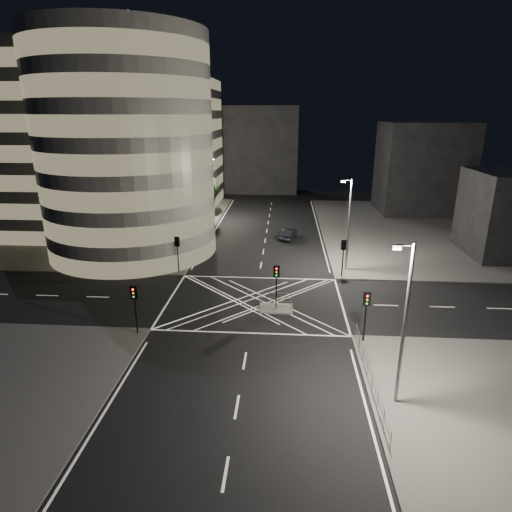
# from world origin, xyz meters

# --- Properties ---
(ground) EXTENTS (120.00, 120.00, 0.00)m
(ground) POSITION_xyz_m (0.00, 0.00, 0.00)
(ground) COLOR black
(ground) RESTS_ON ground
(sidewalk_far_left) EXTENTS (42.00, 42.00, 0.15)m
(sidewalk_far_left) POSITION_xyz_m (-29.00, 27.00, 0.07)
(sidewalk_far_left) COLOR #585653
(sidewalk_far_left) RESTS_ON ground
(sidewalk_far_right) EXTENTS (42.00, 42.00, 0.15)m
(sidewalk_far_right) POSITION_xyz_m (29.00, 27.00, 0.07)
(sidewalk_far_right) COLOR #585653
(sidewalk_far_right) RESTS_ON ground
(central_island) EXTENTS (3.00, 2.00, 0.15)m
(central_island) POSITION_xyz_m (2.00, -1.50, 0.07)
(central_island) COLOR slate
(central_island) RESTS_ON ground
(office_tower_curved) EXTENTS (30.00, 29.00, 27.20)m
(office_tower_curved) POSITION_xyz_m (-20.74, 18.74, 12.65)
(office_tower_curved) COLOR gray
(office_tower_curved) RESTS_ON sidewalk_far_left
(office_block_rear) EXTENTS (24.00, 16.00, 22.00)m
(office_block_rear) POSITION_xyz_m (-22.00, 42.00, 11.15)
(office_block_rear) COLOR gray
(office_block_rear) RESTS_ON sidewalk_far_left
(building_right_far) EXTENTS (14.00, 12.00, 15.00)m
(building_right_far) POSITION_xyz_m (26.00, 40.00, 7.65)
(building_right_far) COLOR black
(building_right_far) RESTS_ON sidewalk_far_right
(building_far_end) EXTENTS (18.00, 8.00, 18.00)m
(building_far_end) POSITION_xyz_m (-4.00, 58.00, 9.00)
(building_far_end) COLOR black
(building_far_end) RESTS_ON ground
(tree_a) EXTENTS (4.76, 4.76, 6.85)m
(tree_a) POSITION_xyz_m (-10.50, 9.00, 4.25)
(tree_a) COLOR black
(tree_a) RESTS_ON sidewalk_far_left
(tree_b) EXTENTS (5.22, 5.22, 8.41)m
(tree_b) POSITION_xyz_m (-10.50, 15.00, 5.55)
(tree_b) COLOR black
(tree_b) RESTS_ON sidewalk_far_left
(tree_c) EXTENTS (4.75, 4.75, 7.57)m
(tree_c) POSITION_xyz_m (-10.50, 21.00, 4.98)
(tree_c) COLOR black
(tree_c) RESTS_ON sidewalk_far_left
(tree_d) EXTENTS (5.46, 5.46, 8.15)m
(tree_d) POSITION_xyz_m (-10.50, 27.00, 5.15)
(tree_d) COLOR black
(tree_d) RESTS_ON sidewalk_far_left
(tree_e) EXTENTS (4.21, 4.21, 7.09)m
(tree_e) POSITION_xyz_m (-10.50, 33.00, 4.81)
(tree_e) COLOR black
(tree_e) RESTS_ON sidewalk_far_left
(traffic_signal_fl) EXTENTS (0.55, 0.22, 4.00)m
(traffic_signal_fl) POSITION_xyz_m (-8.80, 6.80, 2.91)
(traffic_signal_fl) COLOR black
(traffic_signal_fl) RESTS_ON sidewalk_far_left
(traffic_signal_nl) EXTENTS (0.55, 0.22, 4.00)m
(traffic_signal_nl) POSITION_xyz_m (-8.80, -6.80, 2.91)
(traffic_signal_nl) COLOR black
(traffic_signal_nl) RESTS_ON sidewalk_near_left
(traffic_signal_fr) EXTENTS (0.55, 0.22, 4.00)m
(traffic_signal_fr) POSITION_xyz_m (8.80, 6.80, 2.91)
(traffic_signal_fr) COLOR black
(traffic_signal_fr) RESTS_ON sidewalk_far_right
(traffic_signal_nr) EXTENTS (0.55, 0.22, 4.00)m
(traffic_signal_nr) POSITION_xyz_m (8.80, -6.80, 2.91)
(traffic_signal_nr) COLOR black
(traffic_signal_nr) RESTS_ON sidewalk_near_right
(traffic_signal_island) EXTENTS (0.55, 0.22, 4.00)m
(traffic_signal_island) POSITION_xyz_m (2.00, -1.50, 2.91)
(traffic_signal_island) COLOR black
(traffic_signal_island) RESTS_ON central_island
(street_lamp_left_near) EXTENTS (1.25, 0.25, 10.00)m
(street_lamp_left_near) POSITION_xyz_m (-9.44, 12.00, 5.54)
(street_lamp_left_near) COLOR slate
(street_lamp_left_near) RESTS_ON sidewalk_far_left
(street_lamp_left_far) EXTENTS (1.25, 0.25, 10.00)m
(street_lamp_left_far) POSITION_xyz_m (-9.44, 30.00, 5.54)
(street_lamp_left_far) COLOR slate
(street_lamp_left_far) RESTS_ON sidewalk_far_left
(street_lamp_right_far) EXTENTS (1.25, 0.25, 10.00)m
(street_lamp_right_far) POSITION_xyz_m (9.44, 9.00, 5.54)
(street_lamp_right_far) COLOR slate
(street_lamp_right_far) RESTS_ON sidewalk_far_right
(street_lamp_right_near) EXTENTS (1.25, 0.25, 10.00)m
(street_lamp_right_near) POSITION_xyz_m (9.44, -14.00, 5.54)
(street_lamp_right_near) COLOR slate
(street_lamp_right_near) RESTS_ON sidewalk_near_right
(railing_near_right) EXTENTS (0.06, 11.70, 1.10)m
(railing_near_right) POSITION_xyz_m (8.30, -12.15, 0.70)
(railing_near_right) COLOR slate
(railing_near_right) RESTS_ON sidewalk_near_right
(railing_island_south) EXTENTS (2.80, 0.06, 1.10)m
(railing_island_south) POSITION_xyz_m (2.00, -2.40, 0.70)
(railing_island_south) COLOR slate
(railing_island_south) RESTS_ON central_island
(railing_island_north) EXTENTS (2.80, 0.06, 1.10)m
(railing_island_north) POSITION_xyz_m (2.00, -0.60, 0.70)
(railing_island_north) COLOR slate
(railing_island_north) RESTS_ON central_island
(sedan) EXTENTS (2.67, 4.65, 1.45)m
(sedan) POSITION_xyz_m (3.16, 21.04, 0.72)
(sedan) COLOR black
(sedan) RESTS_ON ground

